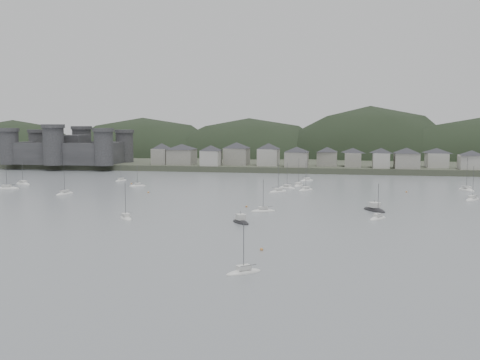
# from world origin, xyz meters

# --- Properties ---
(ground) EXTENTS (900.00, 900.00, 0.00)m
(ground) POSITION_xyz_m (0.00, 0.00, 0.00)
(ground) COLOR slate
(ground) RESTS_ON ground
(far_shore_land) EXTENTS (900.00, 250.00, 3.00)m
(far_shore_land) POSITION_xyz_m (0.00, 295.00, 1.50)
(far_shore_land) COLOR #383D2D
(far_shore_land) RESTS_ON ground
(forested_ridge) EXTENTS (851.55, 103.94, 102.57)m
(forested_ridge) POSITION_xyz_m (4.83, 269.40, -11.28)
(forested_ridge) COLOR black
(forested_ridge) RESTS_ON ground
(castle) EXTENTS (66.00, 43.00, 20.00)m
(castle) POSITION_xyz_m (-120.00, 179.80, 10.96)
(castle) COLOR #323235
(castle) RESTS_ON far_shore_land
(waterfront_town) EXTENTS (451.48, 28.46, 12.92)m
(waterfront_town) POSITION_xyz_m (50.59, 183.34, 8.66)
(waterfront_town) COLOR gray
(waterfront_town) RESTS_ON far_shore_land
(moored_fleet) EXTENTS (257.76, 163.23, 13.34)m
(moored_fleet) POSITION_xyz_m (-23.40, 63.65, 0.18)
(moored_fleet) COLOR silver
(moored_fleet) RESTS_ON ground
(motor_launch_near) EXTENTS (7.80, 9.48, 4.17)m
(motor_launch_near) POSITION_xyz_m (43.21, 54.61, 0.28)
(motor_launch_near) COLOR black
(motor_launch_near) RESTS_ON ground
(motor_launch_far) EXTENTS (6.51, 7.43, 3.76)m
(motor_launch_far) POSITION_xyz_m (9.33, 28.27, 0.30)
(motor_launch_far) COLOR black
(motor_launch_far) RESTS_ON ground
(mooring_buoys) EXTENTS (163.23, 109.48, 0.70)m
(mooring_buoys) POSITION_xyz_m (2.38, 61.24, 0.15)
(mooring_buoys) COLOR #BB7B3E
(mooring_buoys) RESTS_ON ground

